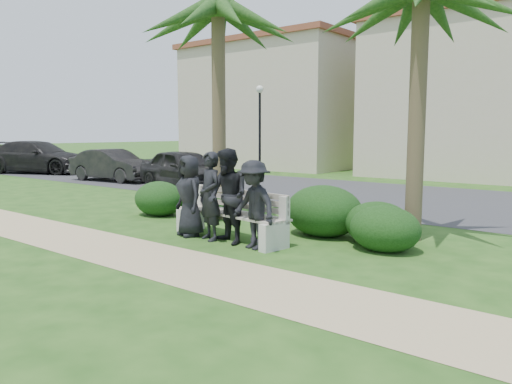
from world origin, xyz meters
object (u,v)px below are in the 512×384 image
street_lamp (260,114)px  man_b (210,196)px  man_c (228,196)px  man_d (254,205)px  man_a (190,196)px  car_a (185,169)px  palm_left (218,10)px  car_b (113,165)px  park_bench (230,218)px  car_c (38,157)px

street_lamp → man_b: street_lamp is taller
man_c → man_d: (0.63, -0.02, -0.10)m
man_a → car_a: man_a is taller
palm_left → car_b: 11.38m
man_a → palm_left: size_ratio=0.28×
man_b → palm_left: 4.70m
palm_left → car_a: (-5.11, 3.60, -4.14)m
man_d → man_c: bearing=-169.9°
park_bench → palm_left: palm_left is taller
car_a → car_c: (-11.12, 0.34, 0.08)m
park_bench → street_lamp: bearing=133.6°
man_d → car_c: 19.76m
car_b → man_c: bearing=-122.9°
man_a → man_d: bearing=16.2°
street_lamp → car_a: street_lamp is taller
man_c → car_b: (-11.85, 5.80, -0.22)m
park_bench → palm_left: (-1.76, 1.58, 4.45)m
man_c → car_c: 19.15m
man_c → car_a: 9.01m
man_a → car_c: 18.12m
car_b → park_bench: bearing=-122.0°
park_bench → man_d: size_ratio=1.72×
man_b → man_d: man_b is taller
man_a → man_c: size_ratio=0.91×
car_a → car_c: car_c is taller
man_d → car_a: (-7.75, 5.54, -0.06)m
man_a → car_b: bearing=170.3°
man_a → man_d: (1.71, -0.07, -0.02)m
man_a → car_c: size_ratio=0.29×
street_lamp → car_b: 7.37m
man_c → man_d: 0.64m
man_b → palm_left: (-1.53, 1.90, 4.01)m
street_lamp → car_a: bearing=-74.4°
man_b → car_b: size_ratio=0.42×
street_lamp → palm_left: bearing=-55.9°
car_a → car_b: car_a is taller
park_bench → man_d: man_d is taller
park_bench → man_d: (0.89, -0.36, 0.37)m
street_lamp → man_d: 15.69m
car_a → man_d: bearing=-114.6°
man_d → car_a: bearing=156.3°
man_c → car_a: size_ratio=0.42×
park_bench → palm_left: bearing=145.4°
street_lamp → man_c: street_lamp is taller
man_a → car_a: size_ratio=0.38×
car_a → car_c: 11.12m
man_c → man_d: bearing=14.8°
man_a → palm_left: bearing=135.0°
park_bench → man_a: size_ratio=1.68×
man_d → palm_left: bearing=155.6°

